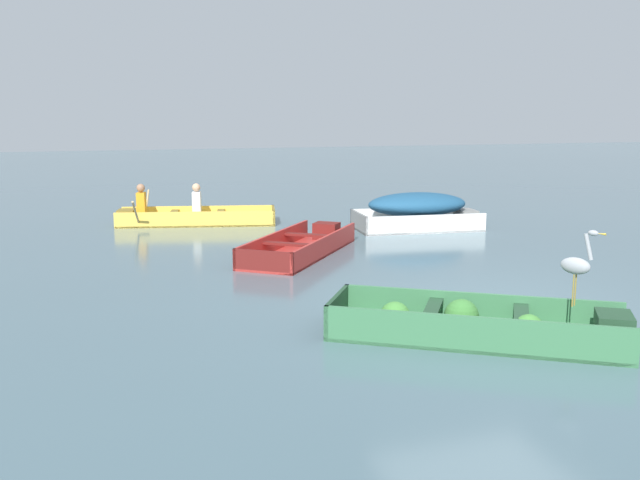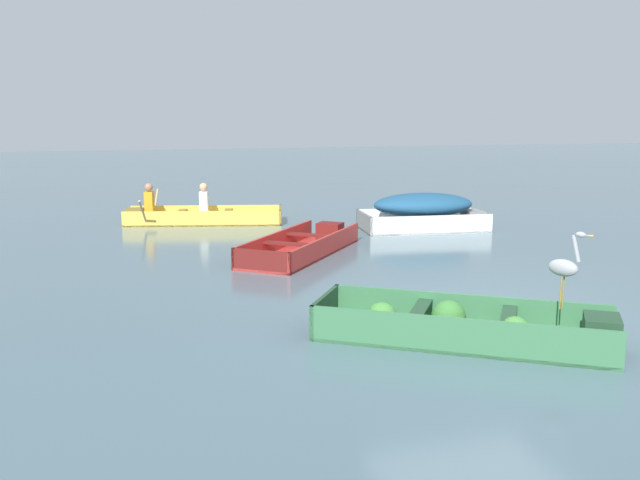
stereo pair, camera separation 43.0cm
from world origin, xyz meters
TOP-DOWN VIEW (x-y plane):
  - ground_plane at (0.00, 0.00)m, footprint 80.00×80.00m
  - dinghy_green_foreground at (-0.85, -1.17)m, footprint 3.24×2.60m
  - skiff_red_near_moored at (-1.33, 4.10)m, footprint 2.74×3.12m
  - skiff_white_mid_moored at (1.74, 5.84)m, footprint 2.70×1.48m
  - rowboat_yellow_with_crew at (-2.85, 8.03)m, footprint 3.58×2.23m
  - heron_on_dinghy at (0.01, -1.62)m, footprint 0.30×0.43m

SIDE VIEW (x-z plane):
  - ground_plane at x=0.00m, z-range 0.00..0.00m
  - skiff_red_near_moored at x=-1.33m, z-range -0.06..0.30m
  - dinghy_green_foreground at x=-0.85m, z-range -0.05..0.38m
  - rowboat_yellow_with_crew at x=-2.85m, z-range -0.27..0.63m
  - skiff_white_mid_moored at x=1.74m, z-range 0.06..0.84m
  - heron_on_dinghy at x=0.01m, z-range 0.47..1.31m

